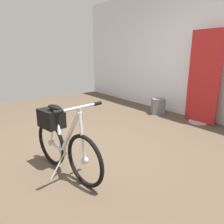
% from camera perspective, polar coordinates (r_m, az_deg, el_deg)
% --- Properties ---
extents(ground_plane, '(7.80, 7.80, 0.00)m').
position_cam_1_polar(ground_plane, '(2.85, -3.13, -10.78)').
color(ground_plane, brown).
extents(back_wall, '(7.80, 0.10, 2.63)m').
position_cam_1_polar(back_wall, '(4.40, 24.95, 14.83)').
color(back_wall, silver).
rests_on(back_wall, ground_plane).
extents(floor_banner_stand, '(0.60, 0.36, 1.65)m').
position_cam_1_polar(floor_banner_stand, '(4.17, 23.10, 7.10)').
color(floor_banner_stand, '#B7B7BC').
rests_on(floor_banner_stand, ground_plane).
extents(folding_bike_foreground, '(1.14, 0.53, 0.81)m').
position_cam_1_polar(folding_bike_foreground, '(2.35, -13.29, -6.88)').
color(folding_bike_foreground, black).
rests_on(folding_bike_foreground, ground_plane).
extents(backpack_on_floor, '(0.30, 0.32, 0.33)m').
position_cam_1_polar(backpack_on_floor, '(4.63, 12.19, 1.46)').
color(backpack_on_floor, slate).
rests_on(backpack_on_floor, ground_plane).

